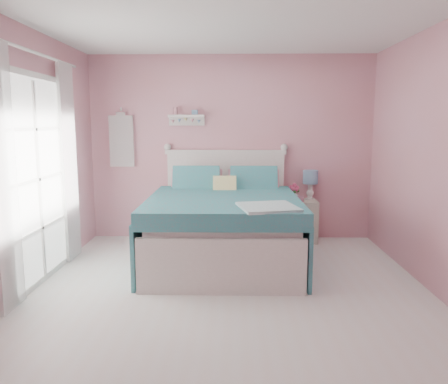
{
  "coord_description": "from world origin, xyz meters",
  "views": [
    {
      "loc": [
        0.05,
        -3.99,
        1.65
      ],
      "look_at": [
        -0.07,
        1.2,
        0.83
      ],
      "focal_mm": 35.0,
      "sensor_mm": 36.0,
      "label": 1
    }
  ],
  "objects_px": {
    "bed": "(224,226)",
    "nightstand": "(302,221)",
    "table_lamp": "(310,179)",
    "teacup": "(300,199)",
    "vase": "(294,195)"
  },
  "relations": [
    {
      "from": "teacup",
      "to": "nightstand",
      "type": "bearing_deg",
      "value": 67.11
    },
    {
      "from": "bed",
      "to": "nightstand",
      "type": "distance_m",
      "value": 1.4
    },
    {
      "from": "nightstand",
      "to": "teacup",
      "type": "height_order",
      "value": "teacup"
    },
    {
      "from": "bed",
      "to": "teacup",
      "type": "relative_size",
      "value": 21.44
    },
    {
      "from": "bed",
      "to": "vase",
      "type": "bearing_deg",
      "value": 42.37
    },
    {
      "from": "nightstand",
      "to": "table_lamp",
      "type": "bearing_deg",
      "value": 33.96
    },
    {
      "from": "table_lamp",
      "to": "vase",
      "type": "bearing_deg",
      "value": -164.99
    },
    {
      "from": "bed",
      "to": "nightstand",
      "type": "relative_size",
      "value": 3.77
    },
    {
      "from": "teacup",
      "to": "table_lamp",
      "type": "bearing_deg",
      "value": 49.14
    },
    {
      "from": "nightstand",
      "to": "teacup",
      "type": "relative_size",
      "value": 5.68
    },
    {
      "from": "nightstand",
      "to": "table_lamp",
      "type": "height_order",
      "value": "table_lamp"
    },
    {
      "from": "table_lamp",
      "to": "teacup",
      "type": "bearing_deg",
      "value": -130.86
    },
    {
      "from": "table_lamp",
      "to": "vase",
      "type": "relative_size",
      "value": 3.06
    },
    {
      "from": "bed",
      "to": "nightstand",
      "type": "xyz_separation_m",
      "value": [
        1.08,
        0.88,
        -0.13
      ]
    },
    {
      "from": "vase",
      "to": "teacup",
      "type": "relative_size",
      "value": 1.32
    }
  ]
}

